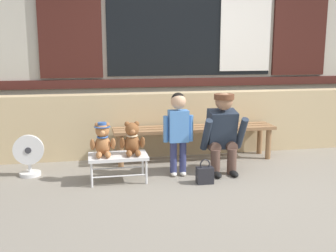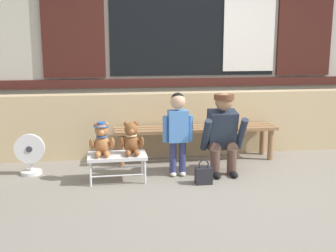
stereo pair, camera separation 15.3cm
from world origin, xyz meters
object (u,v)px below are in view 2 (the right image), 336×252
object	(u,v)px
small_display_bench	(117,157)
child_standing	(178,125)
wooden_bench_long	(196,132)
teddy_bear_with_hat	(102,140)
adult_crouching	(223,133)
teddy_bear_plain	(131,139)
handbag_on_ground	(204,175)
floor_fan	(30,155)

from	to	relation	value
small_display_bench	child_standing	size ratio (longest dim) A/B	0.67
small_display_bench	child_standing	distance (m)	0.77
wooden_bench_long	teddy_bear_with_hat	distance (m)	1.38
adult_crouching	teddy_bear_plain	bearing A→B (deg)	-175.42
teddy_bear_with_hat	child_standing	xyz separation A→B (m)	(0.85, 0.08, 0.12)
wooden_bench_long	teddy_bear_plain	bearing A→B (deg)	-142.47
small_display_bench	teddy_bear_plain	world-z (taller)	teddy_bear_plain
handbag_on_ground	teddy_bear_plain	bearing A→B (deg)	161.20
wooden_bench_long	handbag_on_ground	bearing A→B (deg)	-97.75
teddy_bear_plain	floor_fan	world-z (taller)	teddy_bear_plain
floor_fan	adult_crouching	bearing A→B (deg)	-7.70
small_display_bench	handbag_on_ground	size ratio (longest dim) A/B	2.35
small_display_bench	adult_crouching	distance (m)	1.24
teddy_bear_plain	adult_crouching	bearing A→B (deg)	4.58
wooden_bench_long	handbag_on_ground	world-z (taller)	wooden_bench_long
adult_crouching	floor_fan	world-z (taller)	adult_crouching
child_standing	floor_fan	distance (m)	1.74
wooden_bench_long	small_display_bench	world-z (taller)	wooden_bench_long
teddy_bear_plain	teddy_bear_with_hat	bearing A→B (deg)	179.87
teddy_bear_with_hat	floor_fan	bearing A→B (deg)	155.07
handbag_on_ground	child_standing	bearing A→B (deg)	123.83
small_display_bench	floor_fan	size ratio (longest dim) A/B	1.33
teddy_bear_with_hat	adult_crouching	size ratio (longest dim) A/B	0.38
teddy_bear_with_hat	floor_fan	distance (m)	0.94
teddy_bear_with_hat	handbag_on_ground	world-z (taller)	teddy_bear_with_hat
child_standing	adult_crouching	distance (m)	0.54
teddy_bear_plain	handbag_on_ground	world-z (taller)	teddy_bear_plain
teddy_bear_plain	handbag_on_ground	distance (m)	0.88
wooden_bench_long	small_display_bench	distance (m)	1.25
teddy_bear_plain	handbag_on_ground	xyz separation A→B (m)	(0.75, -0.26, -0.37)
child_standing	floor_fan	xyz separation A→B (m)	(-1.68, 0.31, -0.35)
adult_crouching	teddy_bear_with_hat	bearing A→B (deg)	-176.50
small_display_bench	handbag_on_ground	distance (m)	0.96
handbag_on_ground	small_display_bench	bearing A→B (deg)	164.39
adult_crouching	handbag_on_ground	distance (m)	0.60
teddy_bear_with_hat	child_standing	bearing A→B (deg)	5.05
wooden_bench_long	adult_crouching	distance (m)	0.63
adult_crouching	floor_fan	distance (m)	2.24
child_standing	handbag_on_ground	size ratio (longest dim) A/B	3.52
wooden_bench_long	teddy_bear_with_hat	xyz separation A→B (m)	(-1.20, -0.68, 0.10)
teddy_bear_plain	floor_fan	bearing A→B (deg)	161.46
wooden_bench_long	teddy_bear_plain	size ratio (longest dim) A/B	5.78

